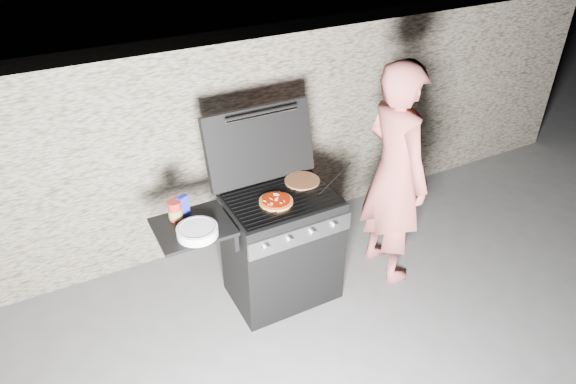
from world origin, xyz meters
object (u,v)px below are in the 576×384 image
sauce_jar (175,210)px  pizza_topped (276,201)px  person (395,175)px  gas_grill (252,258)px

sauce_jar → pizza_topped: bearing=-12.1°
pizza_topped → person: (0.98, -0.09, -0.01)m
person → sauce_jar: bearing=83.0°
pizza_topped → sauce_jar: bearing=167.9°
gas_grill → pizza_topped: (0.19, -0.03, 0.47)m
pizza_topped → person: person is taller
person → gas_grill: bearing=85.3°
pizza_topped → sauce_jar: (-0.68, 0.15, 0.05)m
sauce_jar → person: size_ratio=0.08×
pizza_topped → sauce_jar: size_ratio=1.69×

